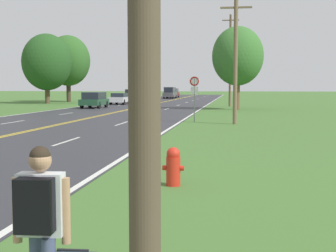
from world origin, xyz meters
TOP-DOWN VIEW (x-y plane):
  - hitchhiker_person at (8.27, 2.86)m, footprint 0.56×0.41m
  - fire_hydrant at (8.71, 8.92)m, footprint 0.48×0.32m
  - traffic_sign at (7.52, 27.27)m, footprint 0.60×0.10m
  - utility_pole_midground at (9.98, 26.16)m, footprint 1.80×0.24m
  - utility_pole_far at (9.33, 50.16)m, footprint 1.80×0.24m
  - tree_left_verge at (-13.88, 55.72)m, footprint 6.24×6.24m
  - tree_right_cluster at (-13.41, 62.10)m, footprint 6.14×6.14m
  - tree_far_back at (10.12, 43.39)m, footprint 4.80×4.80m
  - car_dark_green_hatchback_approaching at (-4.18, 44.46)m, footprint 1.96×4.17m
  - car_silver_sedan_mid_near at (-3.96, 54.11)m, footprint 1.86×4.23m
  - car_red_suv_mid_far at (-4.35, 63.50)m, footprint 1.96×4.72m
  - car_dark_grey_van_receding at (-1.85, 82.08)m, footprint 1.94×4.77m
  - car_maroon_suv_distant at (-2.02, 87.88)m, footprint 1.88×4.61m

SIDE VIEW (x-z plane):
  - fire_hydrant at x=8.71m, z-range 0.01..0.87m
  - car_silver_sedan_mid_near at x=-3.96m, z-range 0.04..1.42m
  - car_dark_green_hatchback_approaching at x=-4.18m, z-range 0.06..1.66m
  - car_red_suv_mid_far at x=-4.35m, z-range 0.06..1.83m
  - car_maroon_suv_distant at x=-2.02m, z-range 0.06..1.85m
  - hitchhiker_person at x=8.27m, z-range 0.18..1.83m
  - car_dark_grey_van_receding at x=-1.85m, z-range 0.03..2.06m
  - traffic_sign at x=7.52m, z-range 0.72..3.52m
  - utility_pole_midground at x=9.98m, z-range 0.15..7.42m
  - tree_far_back at x=10.12m, z-range 1.11..8.89m
  - utility_pole_far at x=9.33m, z-range 0.16..10.03m
  - tree_left_verge at x=-13.88m, z-range 0.82..9.66m
  - tree_right_cluster at x=-13.41m, z-range 1.10..10.41m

